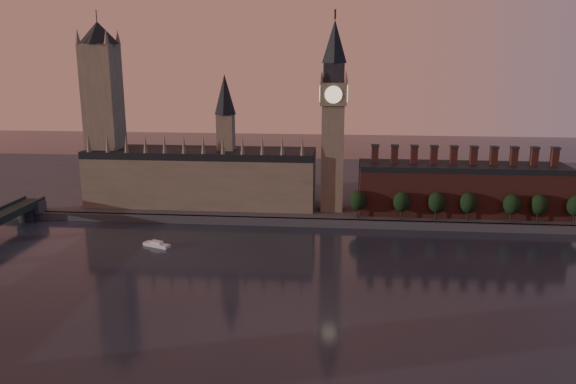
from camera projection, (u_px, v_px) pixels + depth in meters
The scene contains 14 objects.
ground at pixel (299, 297), 209.20m from camera, with size 900.00×900.00×0.00m, color black.
north_bank at pixel (318, 185), 381.01m from camera, with size 900.00×182.00×4.00m.
palace_of_westminster at pixel (202, 174), 321.13m from camera, with size 130.00×30.30×74.00m.
victoria_tower at pixel (103, 108), 317.42m from camera, with size 24.00×24.00×108.00m.
big_ben at pixel (333, 115), 301.34m from camera, with size 15.00×15.00×107.00m.
chimney_block at pixel (461, 188), 304.20m from camera, with size 110.00×25.00×37.00m.
embankment_tree_0 at pixel (358, 200), 295.79m from camera, with size 8.60×8.60×14.88m.
embankment_tree_1 at pixel (401, 202), 292.84m from camera, with size 8.60×8.60×14.88m.
embankment_tree_2 at pixel (436, 202), 292.06m from camera, with size 8.60×8.60×14.88m.
embankment_tree_3 at pixel (468, 203), 290.96m from camera, with size 8.60×8.60×14.88m.
embankment_tree_4 at pixel (512, 204), 287.76m from camera, with size 8.60×8.60×14.88m.
embankment_tree_5 at pixel (539, 205), 287.27m from camera, with size 8.60×8.60×14.88m.
embankment_tree_6 at pixel (576, 206), 284.82m from camera, with size 8.60×8.60×14.88m.
river_boat at pixel (157, 244), 264.61m from camera, with size 14.03×8.53×2.71m.
Camera 1 is at (13.94, -193.60, 87.43)m, focal length 35.00 mm.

